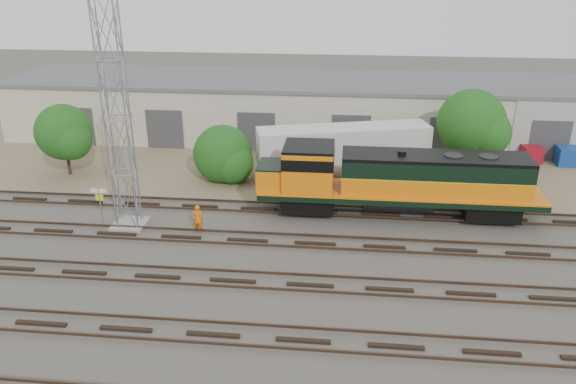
# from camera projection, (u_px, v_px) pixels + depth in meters

# --- Properties ---
(ground) EXTENTS (140.00, 140.00, 0.00)m
(ground) POSITION_uv_depth(u_px,v_px,m) (314.00, 257.00, 31.34)
(ground) COLOR #47423A
(ground) RESTS_ON ground
(dirt_strip) EXTENTS (80.00, 16.00, 0.02)m
(dirt_strip) POSITION_uv_depth(u_px,v_px,m) (325.00, 165.00, 45.08)
(dirt_strip) COLOR #726047
(dirt_strip) RESTS_ON ground
(tracks) EXTENTS (80.00, 20.40, 0.28)m
(tracks) POSITION_uv_depth(u_px,v_px,m) (310.00, 285.00, 28.56)
(tracks) COLOR black
(tracks) RESTS_ON ground
(warehouse) EXTENTS (58.40, 10.40, 5.30)m
(warehouse) POSITION_uv_depth(u_px,v_px,m) (330.00, 108.00, 51.36)
(warehouse) COLOR beige
(warehouse) RESTS_ON ground
(locomotive) EXTENTS (17.93, 3.15, 4.31)m
(locomotive) POSITION_uv_depth(u_px,v_px,m) (395.00, 180.00, 35.44)
(locomotive) COLOR black
(locomotive) RESTS_ON tracks
(signal_tower) EXTENTS (2.01, 2.01, 13.63)m
(signal_tower) POSITION_uv_depth(u_px,v_px,m) (118.00, 122.00, 32.44)
(signal_tower) COLOR gray
(signal_tower) RESTS_ON ground
(sign_post) EXTENTS (1.00, 0.08, 2.45)m
(sign_post) POSITION_uv_depth(u_px,v_px,m) (100.00, 199.00, 34.51)
(sign_post) COLOR gray
(sign_post) RESTS_ON ground
(worker) EXTENTS (0.70, 0.50, 1.81)m
(worker) POSITION_uv_depth(u_px,v_px,m) (198.00, 219.00, 33.82)
(worker) COLOR orange
(worker) RESTS_ON ground
(semi_trailer) EXTENTS (13.04, 5.91, 3.94)m
(semi_trailer) POSITION_uv_depth(u_px,v_px,m) (347.00, 146.00, 41.78)
(semi_trailer) COLOR silver
(semi_trailer) RESTS_ON ground
(dumpster_blue) EXTENTS (1.61, 1.51, 1.50)m
(dumpster_blue) POSITION_uv_depth(u_px,v_px,m) (567.00, 156.00, 44.86)
(dumpster_blue) COLOR navy
(dumpster_blue) RESTS_ON ground
(dumpster_red) EXTENTS (1.70, 1.61, 1.40)m
(dumpster_red) POSITION_uv_depth(u_px,v_px,m) (531.00, 154.00, 45.43)
(dumpster_red) COLOR maroon
(dumpster_red) RESTS_ON ground
(tree_west) EXTENTS (4.40, 4.19, 5.48)m
(tree_west) POSITION_uv_depth(u_px,v_px,m) (66.00, 134.00, 41.78)
(tree_west) COLOR #382619
(tree_west) RESTS_ON ground
(tree_mid) EXTENTS (4.60, 4.38, 4.38)m
(tree_mid) POSITION_uv_depth(u_px,v_px,m) (225.00, 156.00, 41.56)
(tree_mid) COLOR #382619
(tree_mid) RESTS_ON ground
(tree_east) EXTENTS (5.24, 4.99, 6.73)m
(tree_east) POSITION_uv_depth(u_px,v_px,m) (475.00, 126.00, 40.90)
(tree_east) COLOR #382619
(tree_east) RESTS_ON ground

